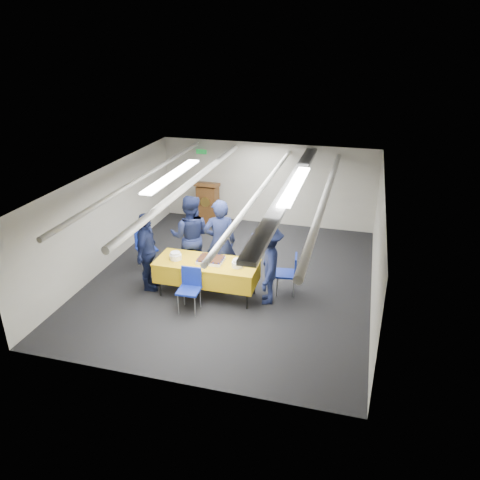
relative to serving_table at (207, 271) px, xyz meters
The scene contains 14 objects.
ground 1.04m from the serving_table, 69.77° to the left, with size 7.00×7.00×0.00m, color black.
room_shell 1.80m from the serving_table, 72.14° to the left, with size 6.00×7.00×2.30m.
serving_table is the anchor object (origin of this frame).
sheet_cake 0.27m from the serving_table, 18.97° to the left, with size 0.53×0.41×0.09m.
plate_stack_left 0.71m from the serving_table, behind, with size 0.25×0.25×0.16m.
plate_stack_right 0.73m from the serving_table, ahead, with size 0.23×0.23×0.16m.
podium 4.08m from the serving_table, 108.54° to the left, with size 0.62×0.53×1.25m.
chair_near 0.60m from the serving_table, 104.16° to the right, with size 0.44×0.44×0.87m.
chair_right 1.72m from the serving_table, 17.93° to the left, with size 0.47×0.47×0.87m.
chair_left 2.05m from the serving_table, 153.27° to the left, with size 0.59×0.59×0.87m.
sailor_a 0.71m from the serving_table, 80.16° to the left, with size 0.70×0.46×1.91m, color black.
sailor_b 1.06m from the serving_table, 129.47° to the left, with size 0.91×0.71×1.88m, color black.
sailor_c 1.32m from the serving_table, behind, with size 1.00×0.42×1.70m, color black.
sailor_d 1.27m from the serving_table, ahead, with size 1.09×0.62×1.68m, color black.
Camera 1 is at (2.58, -8.82, 5.01)m, focal length 35.00 mm.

